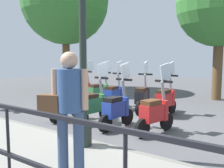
{
  "coord_description": "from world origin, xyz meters",
  "views": [
    {
      "loc": [
        -5.54,
        -3.5,
        1.68
      ],
      "look_at": [
        0.2,
        0.5,
        0.9
      ],
      "focal_mm": 40.0,
      "sensor_mm": 36.0,
      "label": 1
    }
  ],
  "objects_px": {
    "scooter_near_0": "(155,112)",
    "scooter_far_2": "(114,95)",
    "tree_distant": "(220,3)",
    "scooter_far_1": "(143,96)",
    "scooter_near_3": "(66,102)",
    "scooter_far_0": "(166,99)",
    "scooter_near_2": "(94,104)",
    "pedestrian_with_bag": "(68,103)",
    "scooter_far_4": "(82,90)",
    "tree_large": "(65,1)",
    "lamp_post_near": "(83,29)",
    "scooter_far_3": "(100,92)",
    "scooter_near_1": "(117,108)"
  },
  "relations": [
    {
      "from": "scooter_near_0",
      "to": "scooter_near_3",
      "type": "height_order",
      "value": "same"
    },
    {
      "from": "scooter_near_3",
      "to": "scooter_far_3",
      "type": "height_order",
      "value": "same"
    },
    {
      "from": "scooter_far_1",
      "to": "scooter_far_2",
      "type": "height_order",
      "value": "same"
    },
    {
      "from": "tree_large",
      "to": "scooter_far_3",
      "type": "distance_m",
      "value": 5.97
    },
    {
      "from": "scooter_near_3",
      "to": "scooter_far_4",
      "type": "bearing_deg",
      "value": 25.81
    },
    {
      "from": "lamp_post_near",
      "to": "scooter_near_2",
      "type": "bearing_deg",
      "value": 34.22
    },
    {
      "from": "scooter_near_3",
      "to": "scooter_far_0",
      "type": "relative_size",
      "value": 1.0
    },
    {
      "from": "scooter_near_2",
      "to": "scooter_far_1",
      "type": "distance_m",
      "value": 1.86
    },
    {
      "from": "pedestrian_with_bag",
      "to": "scooter_far_2",
      "type": "distance_m",
      "value": 4.65
    },
    {
      "from": "scooter_near_3",
      "to": "scooter_far_2",
      "type": "bearing_deg",
      "value": -16.9
    },
    {
      "from": "lamp_post_near",
      "to": "scooter_far_2",
      "type": "xyz_separation_m",
      "value": [
        3.25,
        1.59,
        -1.64
      ]
    },
    {
      "from": "scooter_near_3",
      "to": "scooter_far_1",
      "type": "relative_size",
      "value": 1.0
    },
    {
      "from": "lamp_post_near",
      "to": "scooter_far_1",
      "type": "height_order",
      "value": "lamp_post_near"
    },
    {
      "from": "scooter_near_0",
      "to": "scooter_far_3",
      "type": "distance_m",
      "value": 3.29
    },
    {
      "from": "pedestrian_with_bag",
      "to": "scooter_far_0",
      "type": "distance_m",
      "value": 4.32
    },
    {
      "from": "pedestrian_with_bag",
      "to": "scooter_far_3",
      "type": "height_order",
      "value": "pedestrian_with_bag"
    },
    {
      "from": "scooter_near_0",
      "to": "pedestrian_with_bag",
      "type": "bearing_deg",
      "value": -167.06
    },
    {
      "from": "tree_large",
      "to": "scooter_far_0",
      "type": "distance_m",
      "value": 7.73
    },
    {
      "from": "scooter_near_2",
      "to": "scooter_near_3",
      "type": "bearing_deg",
      "value": 107.34
    },
    {
      "from": "scooter_near_2",
      "to": "scooter_far_0",
      "type": "relative_size",
      "value": 1.0
    },
    {
      "from": "lamp_post_near",
      "to": "scooter_far_1",
      "type": "distance_m",
      "value": 3.88
    },
    {
      "from": "scooter_near_2",
      "to": "scooter_far_4",
      "type": "bearing_deg",
      "value": 55.74
    },
    {
      "from": "scooter_far_0",
      "to": "lamp_post_near",
      "type": "bearing_deg",
      "value": -177.47
    },
    {
      "from": "scooter_near_2",
      "to": "scooter_far_0",
      "type": "distance_m",
      "value": 2.12
    },
    {
      "from": "tree_distant",
      "to": "scooter_far_3",
      "type": "xyz_separation_m",
      "value": [
        -3.6,
        2.93,
        -3.16
      ]
    },
    {
      "from": "scooter_near_0",
      "to": "scooter_far_4",
      "type": "distance_m",
      "value": 4.06
    },
    {
      "from": "lamp_post_near",
      "to": "scooter_near_0",
      "type": "relative_size",
      "value": 2.89
    },
    {
      "from": "tree_large",
      "to": "tree_distant",
      "type": "bearing_deg",
      "value": -79.6
    },
    {
      "from": "tree_large",
      "to": "scooter_near_1",
      "type": "distance_m",
      "value": 8.14
    },
    {
      "from": "lamp_post_near",
      "to": "scooter_near_3",
      "type": "xyz_separation_m",
      "value": [
        1.49,
        1.94,
        -1.64
      ]
    },
    {
      "from": "scooter_far_2",
      "to": "scooter_far_3",
      "type": "relative_size",
      "value": 1.0
    },
    {
      "from": "scooter_far_1",
      "to": "pedestrian_with_bag",
      "type": "bearing_deg",
      "value": -176.3
    },
    {
      "from": "scooter_near_0",
      "to": "scooter_near_2",
      "type": "bearing_deg",
      "value": 106.74
    },
    {
      "from": "pedestrian_with_bag",
      "to": "scooter_near_1",
      "type": "bearing_deg",
      "value": -5.06
    },
    {
      "from": "scooter_near_1",
      "to": "scooter_far_2",
      "type": "xyz_separation_m",
      "value": [
        1.68,
        1.21,
        0.0
      ]
    },
    {
      "from": "scooter_near_0",
      "to": "scooter_far_2",
      "type": "bearing_deg",
      "value": 67.61
    },
    {
      "from": "tree_distant",
      "to": "scooter_far_3",
      "type": "distance_m",
      "value": 5.62
    },
    {
      "from": "scooter_near_1",
      "to": "scooter_near_2",
      "type": "relative_size",
      "value": 1.0
    },
    {
      "from": "scooter_near_3",
      "to": "scooter_far_0",
      "type": "xyz_separation_m",
      "value": [
        1.9,
        -2.0,
        0.0
      ]
    },
    {
      "from": "pedestrian_with_bag",
      "to": "scooter_far_4",
      "type": "xyz_separation_m",
      "value": [
        4.33,
        3.64,
        -0.6
      ]
    },
    {
      "from": "scooter_near_0",
      "to": "scooter_near_1",
      "type": "xyz_separation_m",
      "value": [
        -0.15,
        0.9,
        0.0
      ]
    },
    {
      "from": "scooter_far_2",
      "to": "pedestrian_with_bag",
      "type": "bearing_deg",
      "value": -155.46
    },
    {
      "from": "lamp_post_near",
      "to": "tree_distant",
      "type": "distance_m",
      "value": 7.21
    },
    {
      "from": "lamp_post_near",
      "to": "scooter_near_1",
      "type": "distance_m",
      "value": 2.31
    },
    {
      "from": "scooter_far_0",
      "to": "scooter_far_1",
      "type": "relative_size",
      "value": 1.0
    },
    {
      "from": "pedestrian_with_bag",
      "to": "scooter_far_1",
      "type": "relative_size",
      "value": 1.03
    },
    {
      "from": "scooter_near_1",
      "to": "scooter_far_1",
      "type": "relative_size",
      "value": 1.0
    },
    {
      "from": "tree_large",
      "to": "scooter_near_3",
      "type": "bearing_deg",
      "value": -135.11
    },
    {
      "from": "tree_distant",
      "to": "scooter_far_1",
      "type": "bearing_deg",
      "value": 159.66
    },
    {
      "from": "scooter_far_0",
      "to": "scooter_far_2",
      "type": "bearing_deg",
      "value": 98.67
    }
  ]
}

